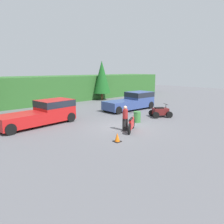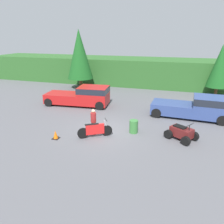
# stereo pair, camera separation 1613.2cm
# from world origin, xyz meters

# --- Properties ---
(ground_plane) EXTENTS (80.00, 80.00, 0.00)m
(ground_plane) POSITION_xyz_m (0.00, 0.00, 0.00)
(ground_plane) COLOR #5B5B60
(hillside_backdrop) EXTENTS (44.00, 6.00, 3.33)m
(hillside_backdrop) POSITION_xyz_m (0.00, 16.00, 1.67)
(hillside_backdrop) COLOR #2D6028
(hillside_backdrop) RESTS_ON ground_plane
(tree_mid_left) EXTENTS (2.38, 2.38, 5.40)m
(tree_mid_left) POSITION_xyz_m (8.61, 12.38, 3.18)
(tree_mid_left) COLOR brown
(tree_mid_left) RESTS_ON ground_plane
(pickup_truck_red) EXTENTS (6.07, 2.68, 1.82)m
(pickup_truck_red) POSITION_xyz_m (-3.77, 4.93, 0.96)
(pickup_truck_red) COLOR red
(pickup_truck_red) RESTS_ON ground_plane
(pickup_truck_second) EXTENTS (5.90, 2.46, 1.82)m
(pickup_truck_second) POSITION_xyz_m (6.18, 4.47, 0.96)
(pickup_truck_second) COLOR #334784
(pickup_truck_second) RESTS_ON ground_plane
(dirt_bike) EXTENTS (1.99, 1.30, 1.15)m
(dirt_bike) POSITION_xyz_m (-0.29, -1.08, 0.48)
(dirt_bike) COLOR black
(dirt_bike) RESTS_ON ground_plane
(quad_atv) EXTENTS (2.18, 2.00, 1.16)m
(quad_atv) POSITION_xyz_m (5.05, 0.19, 0.45)
(quad_atv) COLOR black
(quad_atv) RESTS_ON ground_plane
(rider_person) EXTENTS (0.51, 0.51, 1.76)m
(rider_person) POSITION_xyz_m (-0.53, -0.70, 0.95)
(rider_person) COLOR black
(rider_person) RESTS_ON ground_plane
(traffic_cone) EXTENTS (0.42, 0.42, 0.55)m
(traffic_cone) POSITION_xyz_m (-2.63, -2.04, 0.25)
(traffic_cone) COLOR black
(traffic_cone) RESTS_ON ground_plane
(steel_barrel) EXTENTS (0.58, 0.58, 0.88)m
(steel_barrel) POSITION_xyz_m (1.96, 0.32, 0.44)
(steel_barrel) COLOR #387A38
(steel_barrel) RESTS_ON ground_plane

